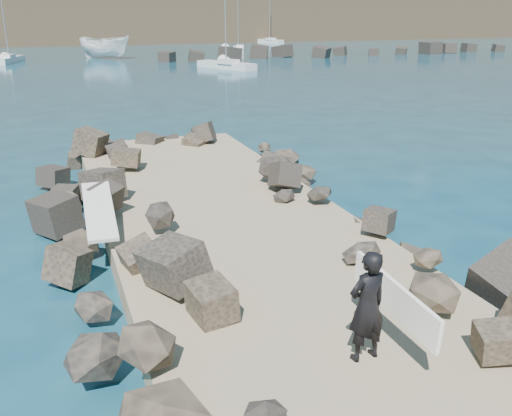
# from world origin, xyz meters

# --- Properties ---
(ground) EXTENTS (800.00, 800.00, 0.00)m
(ground) POSITION_xyz_m (0.00, 0.00, 0.00)
(ground) COLOR #0F384C
(ground) RESTS_ON ground
(jetty) EXTENTS (6.00, 26.00, 0.60)m
(jetty) POSITION_xyz_m (0.00, -2.00, 0.30)
(jetty) COLOR #8C7759
(jetty) RESTS_ON ground
(riprap_left) EXTENTS (2.60, 22.00, 1.00)m
(riprap_left) POSITION_xyz_m (-2.90, -1.50, 0.50)
(riprap_left) COLOR black
(riprap_left) RESTS_ON ground
(riprap_right) EXTENTS (2.60, 22.00, 1.00)m
(riprap_right) POSITION_xyz_m (2.90, -1.50, 0.50)
(riprap_right) COLOR black
(riprap_right) RESTS_ON ground
(breakwater_secondary) EXTENTS (52.00, 4.00, 1.20)m
(breakwater_secondary) POSITION_xyz_m (35.00, 55.00, 0.60)
(breakwater_secondary) COLOR black
(breakwater_secondary) RESTS_ON ground
(surfboard_resting) EXTENTS (0.74, 2.61, 0.09)m
(surfboard_resting) POSITION_xyz_m (-3.10, 1.01, 1.04)
(surfboard_resting) COLOR silver
(surfboard_resting) RESTS_ON riprap_left
(boat_imported) EXTENTS (7.00, 6.86, 2.75)m
(boat_imported) POSITION_xyz_m (3.39, 61.71, 1.38)
(boat_imported) COLOR white
(boat_imported) RESTS_ON ground
(surfer_with_board) EXTENTS (0.84, 2.13, 1.72)m
(surfer_with_board) POSITION_xyz_m (0.13, -5.50, 1.46)
(surfer_with_board) COLOR black
(surfer_with_board) RESTS_ON jetty
(sailboat_d) EXTENTS (3.39, 6.56, 7.84)m
(sailboat_d) POSITION_xyz_m (22.51, 68.05, 0.35)
(sailboat_d) COLOR silver
(sailboat_d) RESTS_ON ground
(sailboat_c) EXTENTS (4.50, 7.29, 8.77)m
(sailboat_c) POSITION_xyz_m (13.38, 44.39, 0.35)
(sailboat_c) COLOR silver
(sailboat_c) RESTS_ON ground
(sailboat_f) EXTENTS (3.55, 6.20, 7.51)m
(sailboat_f) POSITION_xyz_m (35.02, 87.91, 0.35)
(sailboat_f) COLOR silver
(sailboat_f) RESTS_ON ground
(sailboat_b) EXTENTS (3.20, 6.33, 7.58)m
(sailboat_b) POSITION_xyz_m (-7.39, 59.01, 0.35)
(sailboat_b) COLOR silver
(sailboat_b) RESTS_ON ground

